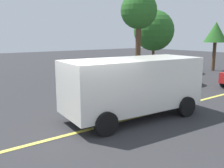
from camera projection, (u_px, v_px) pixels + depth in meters
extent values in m
plane|color=#2D2D30|center=(96.00, 128.00, 8.28)|extent=(80.00, 80.00, 0.00)
cube|color=#E0D14C|center=(158.00, 111.00, 10.04)|extent=(28.00, 0.16, 0.01)
cube|color=silver|center=(133.00, 83.00, 9.16)|extent=(5.35, 2.42, 1.82)
cube|color=black|center=(174.00, 69.00, 10.16)|extent=(0.31, 1.85, 0.80)
cylinder|color=black|center=(151.00, 96.00, 11.08)|extent=(0.78, 0.32, 0.76)
cylinder|color=black|center=(186.00, 106.00, 9.42)|extent=(0.78, 0.32, 0.76)
cylinder|color=black|center=(79.00, 108.00, 9.24)|extent=(0.78, 0.32, 0.76)
cylinder|color=black|center=(106.00, 124.00, 7.58)|extent=(0.78, 0.32, 0.76)
cylinder|color=black|center=(224.00, 82.00, 14.75)|extent=(0.64, 0.23, 0.64)
cylinder|color=#513823|center=(153.00, 57.00, 21.25)|extent=(0.23, 0.23, 2.52)
sphere|color=#286023|center=(154.00, 31.00, 20.84)|extent=(3.38, 3.38, 3.38)
cylinder|color=#513823|center=(214.00, 57.00, 21.67)|extent=(0.28, 0.28, 2.46)
cone|color=#286023|center=(216.00, 32.00, 21.27)|extent=(1.95, 1.95, 1.73)
cylinder|color=#513823|center=(138.00, 51.00, 16.61)|extent=(0.35, 0.35, 3.98)
sphere|color=#286023|center=(139.00, 10.00, 16.11)|extent=(2.38, 2.38, 2.38)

